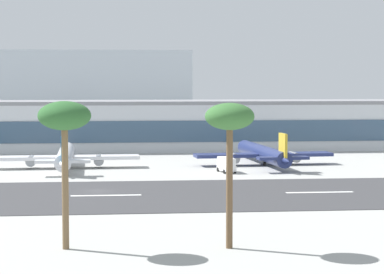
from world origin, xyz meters
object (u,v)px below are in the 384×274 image
at_px(palm_tree_1, 230,122).
at_px(terminal_building, 157,125).
at_px(distant_hotel_block, 67,88).
at_px(palm_tree_2, 64,120).
at_px(service_box_truck_1, 226,164).
at_px(airliner_blue_tail_gate_1, 65,157).
at_px(airliner_gold_tail_gate_2, 264,154).

bearing_deg(palm_tree_1, terminal_building, 90.20).
relative_size(terminal_building, distant_hotel_block, 1.83).
xyz_separation_m(palm_tree_1, palm_tree_2, (-18.98, 1.49, 0.20)).
xyz_separation_m(terminal_building, palm_tree_2, (-18.51, -134.07, 8.01)).
bearing_deg(service_box_truck_1, distant_hotel_block, -178.16).
height_order(terminal_building, airliner_blue_tail_gate_1, terminal_building).
bearing_deg(distant_hotel_block, airliner_blue_tail_gate_1, -87.17).
bearing_deg(palm_tree_1, service_box_truck_1, 81.86).
xyz_separation_m(distant_hotel_block, palm_tree_2, (13.89, -271.48, -1.55)).
bearing_deg(palm_tree_1, distant_hotel_block, 96.87).
distance_m(airliner_blue_tail_gate_1, service_box_truck_1, 36.57).
height_order(terminal_building, palm_tree_1, palm_tree_1).
height_order(airliner_blue_tail_gate_1, airliner_gold_tail_gate_2, airliner_gold_tail_gate_2).
relative_size(distant_hotel_block, service_box_truck_1, 17.57).
bearing_deg(terminal_building, airliner_gold_tail_gate_2, -63.69).
height_order(airliner_gold_tail_gate_2, palm_tree_2, palm_tree_2).
relative_size(distant_hotel_block, airliner_blue_tail_gate_1, 2.80).
height_order(terminal_building, palm_tree_2, palm_tree_2).
distance_m(terminal_building, service_box_truck_1, 59.87).
xyz_separation_m(airliner_blue_tail_gate_1, service_box_truck_1, (34.76, -11.33, -0.86)).
xyz_separation_m(distant_hotel_block, palm_tree_1, (32.87, -272.97, -1.74)).
relative_size(terminal_building, airliner_gold_tail_gate_2, 5.08).
bearing_deg(airliner_gold_tail_gate_2, service_box_truck_1, 136.45).
height_order(distant_hotel_block, airliner_gold_tail_gate_2, distant_hotel_block).
relative_size(airliner_blue_tail_gate_1, palm_tree_1, 2.34).
xyz_separation_m(airliner_blue_tail_gate_1, airliner_gold_tail_gate_2, (45.63, 1.99, 0.03)).
bearing_deg(distant_hotel_block, palm_tree_2, -87.07).
distance_m(terminal_building, palm_tree_1, 135.79).
xyz_separation_m(airliner_gold_tail_gate_2, palm_tree_1, (-21.88, -90.36, 12.13)).
height_order(service_box_truck_1, palm_tree_1, palm_tree_1).
relative_size(airliner_gold_tail_gate_2, palm_tree_2, 2.33).
bearing_deg(palm_tree_2, airliner_gold_tail_gate_2, 65.30).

